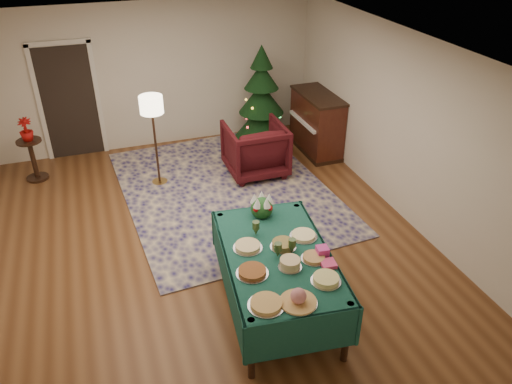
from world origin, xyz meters
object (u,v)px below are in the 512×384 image
object	(u,v)px
gift_box	(322,251)
potted_plant	(27,134)
floor_lamp	(152,110)
christmas_tree	(261,100)
piano	(317,124)
buffet_table	(277,265)
side_table	(34,160)
armchair	(255,147)

from	to	relation	value
gift_box	potted_plant	world-z (taller)	potted_plant
floor_lamp	christmas_tree	size ratio (longest dim) A/B	0.80
floor_lamp	piano	distance (m)	3.15
buffet_table	christmas_tree	world-z (taller)	christmas_tree
side_table	piano	xyz separation A→B (m)	(5.03, -0.54, 0.20)
gift_box	armchair	distance (m)	3.50
buffet_table	gift_box	xyz separation A→B (m)	(0.46, -0.19, 0.21)
gift_box	piano	bearing A→B (deg)	65.62
buffet_table	floor_lamp	bearing A→B (deg)	103.06
potted_plant	christmas_tree	xyz separation A→B (m)	(4.18, 0.17, 0.03)
floor_lamp	side_table	distance (m)	2.35
buffet_table	gift_box	bearing A→B (deg)	-22.14
gift_box	floor_lamp	distance (m)	3.89
potted_plant	christmas_tree	distance (m)	4.18
gift_box	piano	xyz separation A→B (m)	(1.78, 3.93, -0.30)
buffet_table	side_table	size ratio (longest dim) A/B	2.97
christmas_tree	potted_plant	bearing A→B (deg)	-177.61
potted_plant	christmas_tree	size ratio (longest dim) A/B	0.20
gift_box	armchair	world-z (taller)	armchair
potted_plant	piano	xyz separation A→B (m)	(5.03, -0.54, -0.29)
armchair	potted_plant	size ratio (longest dim) A/B	2.59
gift_box	christmas_tree	world-z (taller)	christmas_tree
side_table	buffet_table	bearing A→B (deg)	-56.99
armchair	piano	size ratio (longest dim) A/B	0.77
floor_lamp	potted_plant	size ratio (longest dim) A/B	3.97
christmas_tree	piano	xyz separation A→B (m)	(0.85, -0.72, -0.31)
armchair	side_table	distance (m)	3.79
potted_plant	side_table	bearing A→B (deg)	0.00
floor_lamp	potted_plant	xyz separation A→B (m)	(-1.98, 0.82, -0.47)
gift_box	floor_lamp	bearing A→B (deg)	109.08
side_table	piano	world-z (taller)	piano
armchair	christmas_tree	xyz separation A→B (m)	(0.53, 1.20, 0.36)
buffet_table	potted_plant	bearing A→B (deg)	123.01
potted_plant	piano	world-z (taller)	piano
armchair	floor_lamp	xyz separation A→B (m)	(-1.66, 0.20, 0.81)
floor_lamp	piano	bearing A→B (deg)	5.27
gift_box	christmas_tree	xyz separation A→B (m)	(0.93, 4.65, 0.02)
gift_box	armchair	size ratio (longest dim) A/B	0.13
gift_box	buffet_table	bearing A→B (deg)	157.86
piano	gift_box	bearing A→B (deg)	-114.38
armchair	side_table	xyz separation A→B (m)	(-3.65, 1.02, -0.15)
potted_plant	piano	size ratio (longest dim) A/B	0.30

